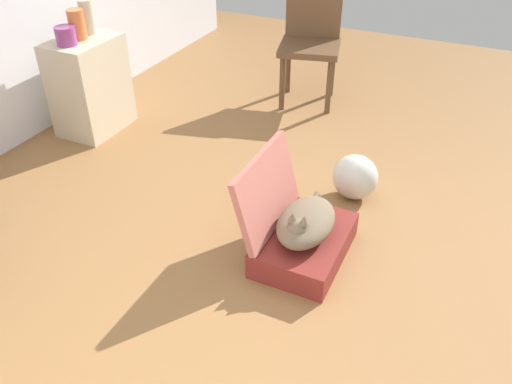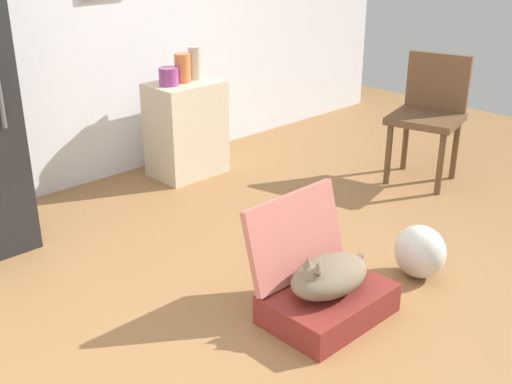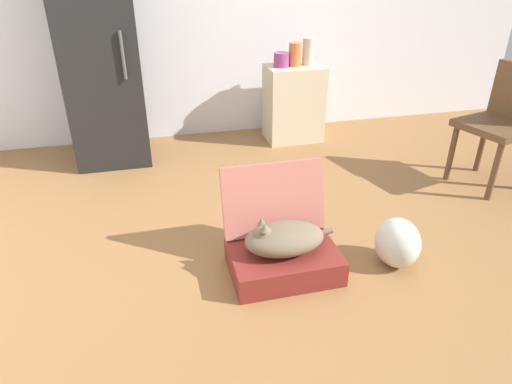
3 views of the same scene
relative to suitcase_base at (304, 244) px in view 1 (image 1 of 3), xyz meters
name	(u,v)px [view 1 (image 1 of 3)]	position (x,y,z in m)	size (l,w,h in m)	color
ground_plane	(287,243)	(0.06, 0.12, -0.07)	(7.68, 7.68, 0.00)	olive
suitcase_base	(304,244)	(0.00, 0.00, 0.00)	(0.59, 0.42, 0.15)	maroon
suitcase_lid	(267,191)	(0.00, 0.22, 0.28)	(0.59, 0.42, 0.04)	#B26356
cat	(305,222)	(-0.01, 0.00, 0.16)	(0.52, 0.28, 0.21)	brown
plastic_bag_white	(355,177)	(0.65, -0.08, 0.07)	(0.25, 0.28, 0.29)	silver
side_table	(90,86)	(0.70, 1.97, 0.27)	(0.51, 0.38, 0.69)	beige
vase_tall	(66,36)	(0.57, 1.98, 0.68)	(0.14, 0.14, 0.12)	#8C387A
vase_short	(87,17)	(0.83, 2.00, 0.74)	(0.10, 0.10, 0.23)	#B7AD99
vase_round	(77,24)	(0.70, 1.98, 0.72)	(0.11, 0.11, 0.20)	#CC6B38
chair	(311,40)	(1.89, 0.69, 0.43)	(0.54, 0.56, 0.90)	brown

